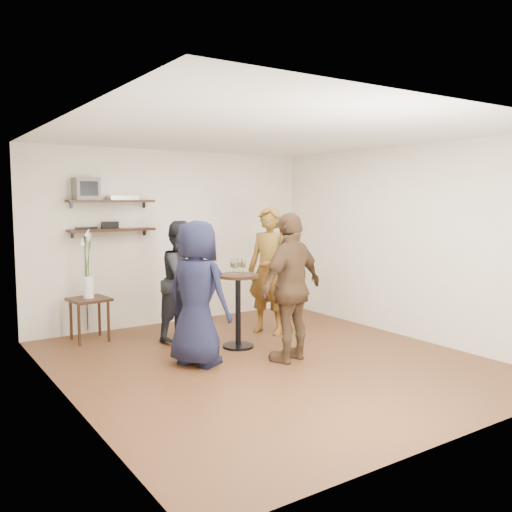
# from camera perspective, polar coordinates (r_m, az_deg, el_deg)

# --- Properties ---
(room) EXTENTS (4.58, 5.08, 2.68)m
(room) POSITION_cam_1_polar(r_m,az_deg,el_deg) (6.16, 1.27, 0.63)
(room) COLOR #492517
(room) RESTS_ON ground
(shelf_upper) EXTENTS (1.20, 0.25, 0.04)m
(shelf_upper) POSITION_cam_1_polar(r_m,az_deg,el_deg) (7.82, -15.00, 5.60)
(shelf_upper) COLOR black
(shelf_upper) RESTS_ON room
(shelf_lower) EXTENTS (1.20, 0.25, 0.04)m
(shelf_lower) POSITION_cam_1_polar(r_m,az_deg,el_deg) (7.83, -14.92, 2.68)
(shelf_lower) COLOR black
(shelf_lower) RESTS_ON room
(crt_monitor) EXTENTS (0.32, 0.30, 0.30)m
(crt_monitor) POSITION_cam_1_polar(r_m,az_deg,el_deg) (7.71, -17.48, 6.77)
(crt_monitor) COLOR #59595B
(crt_monitor) RESTS_ON shelf_upper
(dvd_deck) EXTENTS (0.40, 0.24, 0.06)m
(dvd_deck) POSITION_cam_1_polar(r_m,az_deg,el_deg) (7.87, -13.91, 5.98)
(dvd_deck) COLOR silver
(dvd_deck) RESTS_ON shelf_upper
(radio) EXTENTS (0.22, 0.10, 0.10)m
(radio) POSITION_cam_1_polar(r_m,az_deg,el_deg) (7.81, -15.11, 3.16)
(radio) COLOR black
(radio) RESTS_ON shelf_lower
(power_strip) EXTENTS (0.30, 0.05, 0.03)m
(power_strip) POSITION_cam_1_polar(r_m,az_deg,el_deg) (7.77, -17.44, 2.82)
(power_strip) COLOR black
(power_strip) RESTS_ON shelf_lower
(side_table) EXTENTS (0.53, 0.53, 0.58)m
(side_table) POSITION_cam_1_polar(r_m,az_deg,el_deg) (7.53, -17.16, -4.96)
(side_table) COLOR black
(side_table) RESTS_ON room
(vase_lilies) EXTENTS (0.19, 0.19, 0.94)m
(vase_lilies) POSITION_cam_1_polar(r_m,az_deg,el_deg) (7.47, -17.26, -2.02)
(vase_lilies) COLOR white
(vase_lilies) RESTS_ON side_table
(drinks_table) EXTENTS (0.51, 0.51, 0.94)m
(drinks_table) POSITION_cam_1_polar(r_m,az_deg,el_deg) (6.86, -1.90, -4.72)
(drinks_table) COLOR black
(drinks_table) RESTS_ON room
(wine_glass_fl) EXTENTS (0.06, 0.06, 0.19)m
(wine_glass_fl) POSITION_cam_1_polar(r_m,az_deg,el_deg) (6.73, -2.21, -0.90)
(wine_glass_fl) COLOR silver
(wine_glass_fl) RESTS_ON drinks_table
(wine_glass_fr) EXTENTS (0.06, 0.06, 0.19)m
(wine_glass_fr) POSITION_cam_1_polar(r_m,az_deg,el_deg) (6.80, -1.34, -0.87)
(wine_glass_fr) COLOR silver
(wine_glass_fr) RESTS_ON drinks_table
(wine_glass_bl) EXTENTS (0.06, 0.06, 0.19)m
(wine_glass_bl) POSITION_cam_1_polar(r_m,az_deg,el_deg) (6.83, -2.49, -0.82)
(wine_glass_bl) COLOR silver
(wine_glass_bl) RESTS_ON drinks_table
(wine_glass_br) EXTENTS (0.07, 0.07, 0.20)m
(wine_glass_br) POSITION_cam_1_polar(r_m,az_deg,el_deg) (6.80, -1.82, -0.79)
(wine_glass_br) COLOR silver
(wine_glass_br) RESTS_ON drinks_table
(person_plaid) EXTENTS (0.67, 0.77, 1.77)m
(person_plaid) POSITION_cam_1_polar(r_m,az_deg,el_deg) (7.54, 1.40, -1.55)
(person_plaid) COLOR #B53114
(person_plaid) RESTS_ON room
(person_dark) EXTENTS (0.97, 0.89, 1.59)m
(person_dark) POSITION_cam_1_polar(r_m,az_deg,el_deg) (7.29, -7.65, -2.57)
(person_dark) COLOR black
(person_dark) RESTS_ON room
(person_navy) EXTENTS (0.82, 0.95, 1.65)m
(person_navy) POSITION_cam_1_polar(r_m,az_deg,el_deg) (6.13, -6.22, -3.92)
(person_navy) COLOR black
(person_navy) RESTS_ON room
(person_brown) EXTENTS (1.09, 0.67, 1.73)m
(person_brown) POSITION_cam_1_polar(r_m,az_deg,el_deg) (6.27, 3.75, -3.31)
(person_brown) COLOR #4A331F
(person_brown) RESTS_ON room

